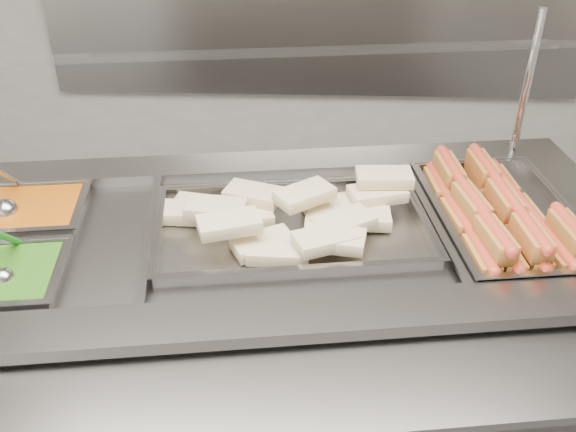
{
  "coord_description": "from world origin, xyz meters",
  "views": [
    {
      "loc": [
        -0.01,
        -1.1,
        2.01
      ],
      "look_at": [
        -0.07,
        0.44,
        1.03
      ],
      "focal_mm": 40.0,
      "sensor_mm": 36.0,
      "label": 1
    }
  ],
  "objects_px": {
    "steam_counter": "(271,352)",
    "pan_wraps": "(292,232)",
    "pan_hotdogs": "(501,225)",
    "serving_spoon": "(4,271)",
    "ladle": "(6,209)",
    "sneeze_guard": "(260,58)"
  },
  "relations": [
    {
      "from": "pan_wraps",
      "to": "steam_counter",
      "type": "bearing_deg",
      "value": -171.97
    },
    {
      "from": "pan_hotdogs",
      "to": "serving_spoon",
      "type": "bearing_deg",
      "value": -165.08
    },
    {
      "from": "pan_hotdogs",
      "to": "pan_wraps",
      "type": "relative_size",
      "value": 0.81
    },
    {
      "from": "steam_counter",
      "to": "serving_spoon",
      "type": "distance_m",
      "value": 0.87
    },
    {
      "from": "pan_wraps",
      "to": "serving_spoon",
      "type": "distance_m",
      "value": 0.77
    },
    {
      "from": "pan_hotdogs",
      "to": "ladle",
      "type": "bearing_deg",
      "value": -177.67
    },
    {
      "from": "serving_spoon",
      "to": "ladle",
      "type": "bearing_deg",
      "value": 112.04
    },
    {
      "from": "pan_hotdogs",
      "to": "pan_wraps",
      "type": "height_order",
      "value": "same"
    },
    {
      "from": "pan_wraps",
      "to": "ladle",
      "type": "relative_size",
      "value": 3.9
    },
    {
      "from": "steam_counter",
      "to": "pan_wraps",
      "type": "height_order",
      "value": "pan_wraps"
    },
    {
      "from": "sneeze_guard",
      "to": "serving_spoon",
      "type": "bearing_deg",
      "value": -141.04
    },
    {
      "from": "pan_hotdogs",
      "to": "ladle",
      "type": "xyz_separation_m",
      "value": [
        -1.47,
        -0.06,
        0.05
      ]
    },
    {
      "from": "sneeze_guard",
      "to": "pan_wraps",
      "type": "relative_size",
      "value": 2.3
    },
    {
      "from": "pan_hotdogs",
      "to": "ladle",
      "type": "distance_m",
      "value": 1.47
    },
    {
      "from": "steam_counter",
      "to": "serving_spoon",
      "type": "bearing_deg",
      "value": -158.28
    },
    {
      "from": "pan_hotdogs",
      "to": "steam_counter",
      "type": "bearing_deg",
      "value": -171.97
    },
    {
      "from": "steam_counter",
      "to": "pan_wraps",
      "type": "bearing_deg",
      "value": 8.03
    },
    {
      "from": "pan_wraps",
      "to": "ladle",
      "type": "bearing_deg",
      "value": 178.08
    },
    {
      "from": "ladle",
      "to": "pan_hotdogs",
      "type": "bearing_deg",
      "value": 2.33
    },
    {
      "from": "sneeze_guard",
      "to": "pan_wraps",
      "type": "bearing_deg",
      "value": -66.63
    },
    {
      "from": "serving_spoon",
      "to": "steam_counter",
      "type": "bearing_deg",
      "value": 21.72
    },
    {
      "from": "serving_spoon",
      "to": "pan_wraps",
      "type": "bearing_deg",
      "value": 20.55
    }
  ]
}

